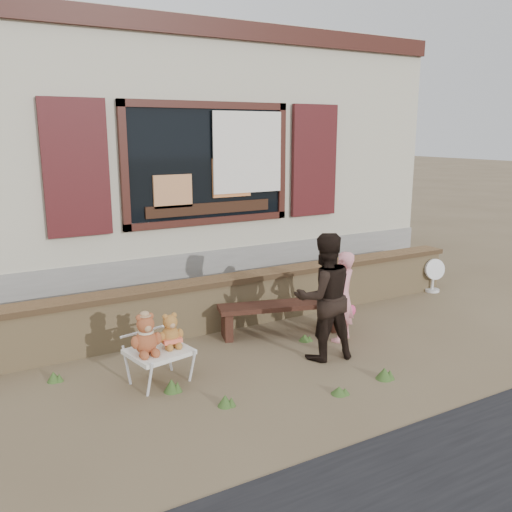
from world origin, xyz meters
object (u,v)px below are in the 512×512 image
folding_chair (159,353)px  adult (324,297)px  child (342,297)px  bench (281,312)px  teddy_bear_left (146,333)px  teddy_bear_right (170,330)px

folding_chair → adult: 1.88m
adult → child: bearing=-138.6°
bench → child: bearing=-29.9°
folding_chair → teddy_bear_left: size_ratio=1.59×
child → adult: 0.62m
teddy_bear_left → adult: adult is taller
bench → adult: (0.02, -0.85, 0.42)m
bench → teddy_bear_left: (-1.93, -0.58, 0.27)m
adult → teddy_bear_left: bearing=1.9°
folding_chair → child: bearing=-11.3°
bench → teddy_bear_left: teddy_bear_left is taller
folding_chair → adult: bearing=-21.0°
bench → teddy_bear_right: bearing=-146.6°
folding_chair → teddy_bear_right: teddy_bear_right is taller
folding_chair → teddy_bear_right: size_ratio=1.85×
bench → teddy_bear_right: (-1.66, -0.53, 0.24)m
bench → folding_chair: size_ratio=2.39×
teddy_bear_left → adult: bearing=-19.5°
bench → child: size_ratio=1.44×
teddy_bear_left → adult: (1.95, -0.27, 0.15)m
teddy_bear_right → bench: bearing=6.0°
bench → child: child is taller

